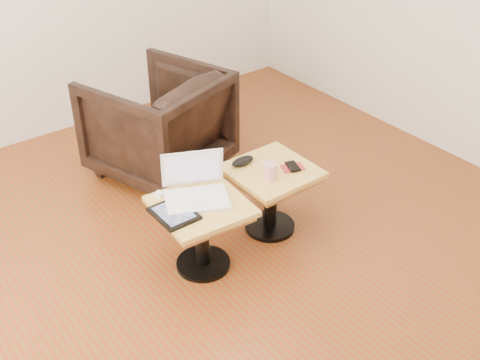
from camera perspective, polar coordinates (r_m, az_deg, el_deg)
room_shell at (r=2.79m, az=-2.67°, el=11.88°), size 4.52×4.52×2.71m
side_table_left at (r=3.38m, az=-3.68°, el=-3.81°), size 0.53×0.53×0.44m
side_table_right at (r=3.68m, az=2.98°, el=-0.42°), size 0.49×0.49×0.44m
laptop at (r=3.35m, az=-4.25°, el=-0.88°), size 0.43×0.40×0.25m
tablet at (r=3.24m, az=-6.29°, el=-3.17°), size 0.20×0.25×0.02m
charging_adapter at (r=3.39m, az=-7.69°, el=-1.36°), size 0.05×0.05×0.03m
glasses_case at (r=3.64m, az=0.25°, el=1.81°), size 0.16×0.07×0.05m
striped_cup at (r=3.51m, az=2.91°, el=0.85°), size 0.10×0.10×0.10m
earbuds_tangle at (r=3.68m, az=2.37°, el=1.74°), size 0.08×0.05×0.02m
phone_on_sleeve at (r=3.64m, az=5.02°, el=1.25°), size 0.15×0.13×0.02m
armchair at (r=4.29m, az=-7.78°, el=5.31°), size 1.04×1.05×0.76m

